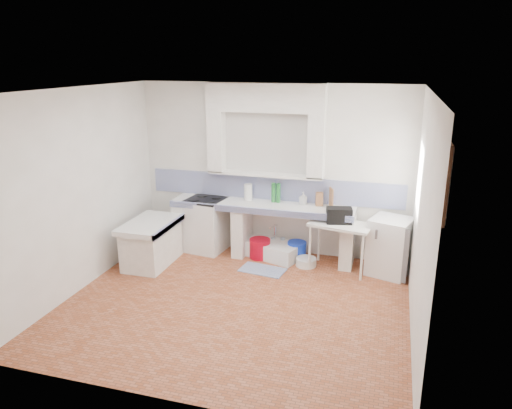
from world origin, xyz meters
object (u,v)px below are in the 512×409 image
(fridge, at_px, (390,246))
(side_table, at_px, (339,247))
(sink, at_px, (272,250))
(stove, at_px, (206,225))

(fridge, bearing_deg, side_table, -156.14)
(side_table, distance_m, fridge, 0.75)
(sink, relative_size, side_table, 1.02)
(sink, xyz_separation_m, fridge, (1.87, -0.14, 0.33))
(sink, bearing_deg, fridge, 14.60)
(stove, bearing_deg, sink, 8.15)
(side_table, height_order, fridge, fridge)
(sink, distance_m, fridge, 1.90)
(sink, distance_m, side_table, 1.18)
(stove, distance_m, sink, 1.20)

